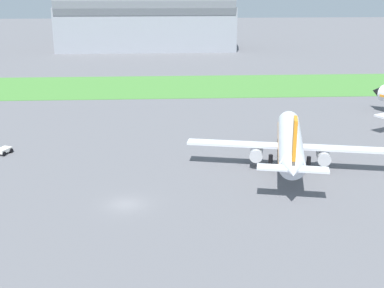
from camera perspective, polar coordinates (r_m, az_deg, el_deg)
ground_plane at (r=63.10m, az=-7.22°, el=-6.56°), size 600.00×600.00×0.00m
grass_taxiway_strip at (r=130.51m, az=-5.27°, el=6.27°), size 360.00×28.00×0.08m
airplane_midfield_jet at (r=74.33m, az=10.68°, el=0.12°), size 28.86×28.48×10.29m
baggage_cart_near_gate at (r=84.89m, az=-19.89°, el=-0.66°), size 2.55×2.88×0.90m
hangar_distant at (r=199.60m, az=-5.04°, el=14.40°), size 64.73×25.95×31.13m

